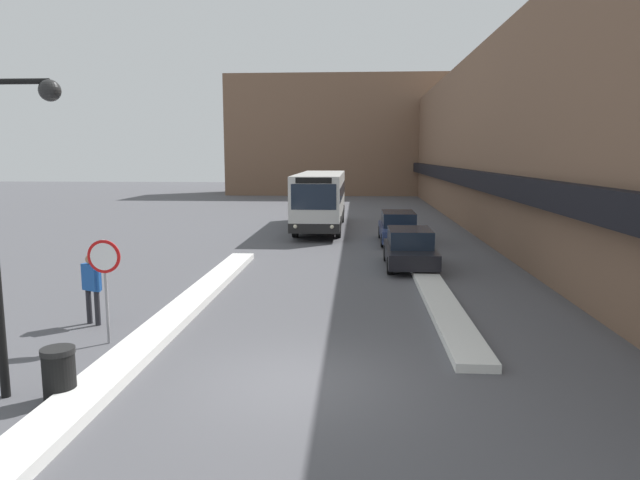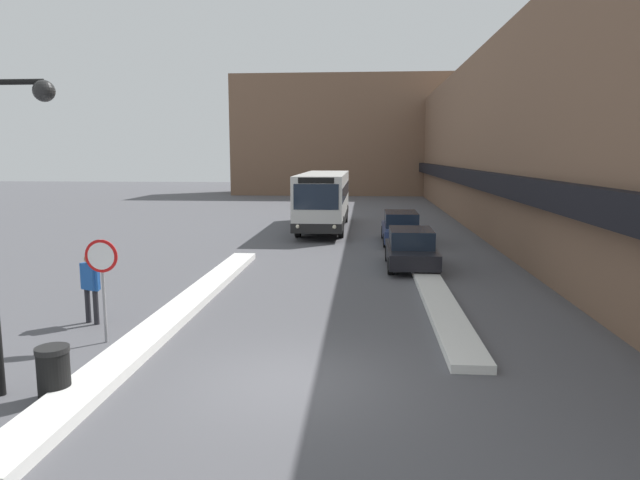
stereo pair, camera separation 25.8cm
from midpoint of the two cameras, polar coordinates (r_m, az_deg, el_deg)
The scene contains 12 objects.
ground_plane at distance 11.24m, azimuth -2.46°, elevation -14.05°, with size 160.00×160.00×0.00m, color #515156.
building_row_right at distance 35.39m, azimuth 18.98°, elevation 9.17°, with size 5.50×60.00×10.04m.
building_backdrop_far at distance 64.47m, azimuth 3.43°, elevation 10.32°, with size 26.00×8.00×12.75m.
snow_bank_left at distance 16.17m, azimuth -13.32°, elevation -6.77°, with size 0.90×16.88×0.22m.
snow_bank_right at distance 16.77m, azimuth 12.38°, elevation -6.25°, with size 0.90×10.17×0.19m.
city_bus at distance 33.28m, azimuth 0.64°, elevation 4.15°, with size 2.55×11.19×3.26m.
parked_car_front at distance 22.21m, azimuth 9.41°, elevation -0.85°, with size 1.86×4.23×1.50m.
parked_car_middle at distance 28.44m, azimuth 8.35°, elevation 1.25°, with size 1.81×4.83×1.53m.
stop_sign at distance 13.85m, azimuth -20.47°, elevation -2.65°, with size 0.76×0.08×2.42m.
street_lamp at distance 11.17m, azimuth -28.65°, elevation 3.62°, with size 1.46×0.36×5.66m.
pedestrian at distance 15.69m, azimuth -21.54°, elevation -3.91°, with size 0.54×0.42×1.83m.
trash_bin at distance 11.38m, azimuth -24.49°, elevation -11.96°, with size 0.59×0.59×0.95m.
Camera 2 is at (1.41, -10.29, 4.31)m, focal length 32.00 mm.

